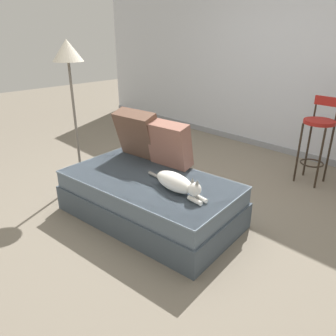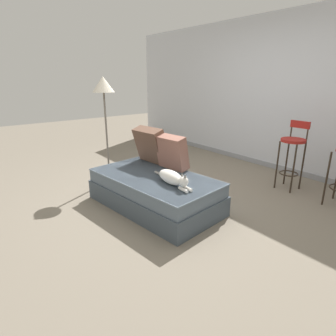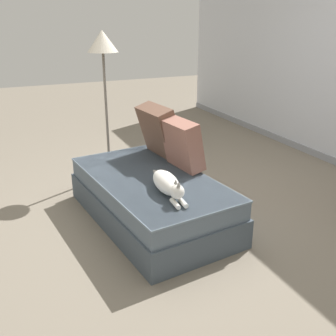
{
  "view_description": "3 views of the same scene",
  "coord_description": "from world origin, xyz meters",
  "px_view_note": "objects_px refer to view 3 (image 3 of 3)",
  "views": [
    {
      "loc": [
        2.08,
        -2.19,
        1.68
      ],
      "look_at": [
        0.15,
        -0.3,
        0.54
      ],
      "focal_mm": 35.0,
      "sensor_mm": 36.0,
      "label": 1
    },
    {
      "loc": [
        2.7,
        -2.28,
        1.6
      ],
      "look_at": [
        0.15,
        -0.3,
        0.54
      ],
      "focal_mm": 30.0,
      "sensor_mm": 36.0,
      "label": 2
    },
    {
      "loc": [
        2.95,
        -1.55,
        1.73
      ],
      "look_at": [
        0.15,
        -0.3,
        0.54
      ],
      "focal_mm": 42.0,
      "sensor_mm": 36.0,
      "label": 3
    }
  ],
  "objects_px": {
    "throw_pillow_middle": "(182,144)",
    "floor_lamp": "(103,55)",
    "couch": "(151,198)",
    "throw_pillow_corner": "(159,131)",
    "cat": "(167,184)"
  },
  "relations": [
    {
      "from": "cat",
      "to": "throw_pillow_corner",
      "type": "bearing_deg",
      "value": 160.91
    },
    {
      "from": "throw_pillow_corner",
      "to": "throw_pillow_middle",
      "type": "bearing_deg",
      "value": 6.74
    },
    {
      "from": "throw_pillow_middle",
      "to": "floor_lamp",
      "type": "bearing_deg",
      "value": -160.7
    },
    {
      "from": "throw_pillow_middle",
      "to": "cat",
      "type": "bearing_deg",
      "value": -38.11
    },
    {
      "from": "couch",
      "to": "cat",
      "type": "relative_size",
      "value": 2.38
    },
    {
      "from": "couch",
      "to": "floor_lamp",
      "type": "xyz_separation_m",
      "value": [
        -1.19,
        -0.04,
        1.13
      ]
    },
    {
      "from": "throw_pillow_middle",
      "to": "couch",
      "type": "bearing_deg",
      "value": -76.55
    },
    {
      "from": "throw_pillow_corner",
      "to": "throw_pillow_middle",
      "type": "distance_m",
      "value": 0.42
    },
    {
      "from": "couch",
      "to": "cat",
      "type": "height_order",
      "value": "cat"
    },
    {
      "from": "throw_pillow_corner",
      "to": "couch",
      "type": "bearing_deg",
      "value": -30.96
    },
    {
      "from": "throw_pillow_middle",
      "to": "floor_lamp",
      "type": "distance_m",
      "value": 1.36
    },
    {
      "from": "couch",
      "to": "throw_pillow_corner",
      "type": "bearing_deg",
      "value": 149.04
    },
    {
      "from": "throw_pillow_corner",
      "to": "throw_pillow_middle",
      "type": "height_order",
      "value": "throw_pillow_corner"
    },
    {
      "from": "throw_pillow_corner",
      "to": "cat",
      "type": "height_order",
      "value": "throw_pillow_corner"
    },
    {
      "from": "throw_pillow_corner",
      "to": "cat",
      "type": "relative_size",
      "value": 0.69
    }
  ]
}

